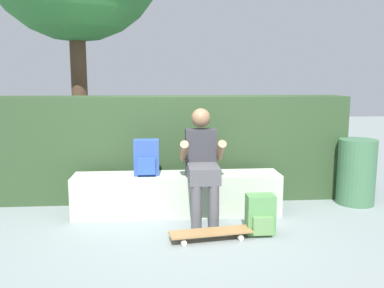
% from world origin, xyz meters
% --- Properties ---
extents(ground_plane, '(24.00, 24.00, 0.00)m').
position_xyz_m(ground_plane, '(0.00, 0.00, 0.00)').
color(ground_plane, gray).
extents(bench_main, '(2.35, 0.42, 0.47)m').
position_xyz_m(bench_main, '(0.00, 0.38, 0.23)').
color(bench_main, '#AAB7A1').
rests_on(bench_main, ground).
extents(person_skater, '(0.49, 0.62, 1.22)m').
position_xyz_m(person_skater, '(0.26, 0.17, 0.66)').
color(person_skater, '#333338').
rests_on(person_skater, ground).
extents(skateboard_near_person, '(0.82, 0.32, 0.09)m').
position_xyz_m(skateboard_near_person, '(0.29, -0.42, 0.07)').
color(skateboard_near_person, olive).
rests_on(skateboard_near_person, ground).
extents(backpack_on_bench, '(0.28, 0.23, 0.40)m').
position_xyz_m(backpack_on_bench, '(-0.34, 0.37, 0.66)').
color(backpack_on_bench, '#2D4C99').
rests_on(backpack_on_bench, bench_main).
extents(backpack_on_ground, '(0.28, 0.23, 0.40)m').
position_xyz_m(backpack_on_ground, '(0.80, -0.30, 0.19)').
color(backpack_on_ground, '#51894C').
rests_on(backpack_on_ground, ground).
extents(hedge_row, '(4.45, 0.58, 1.32)m').
position_xyz_m(hedge_row, '(-0.04, 1.07, 0.66)').
color(hedge_row, '#2B4325').
rests_on(hedge_row, ground).
extents(trash_bin, '(0.46, 0.46, 0.81)m').
position_xyz_m(trash_bin, '(2.23, 0.60, 0.40)').
color(trash_bin, '#3D6B47').
rests_on(trash_bin, ground).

